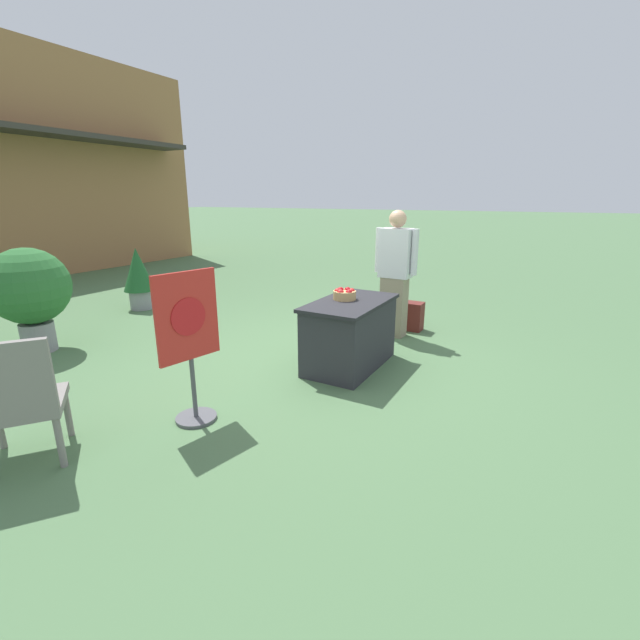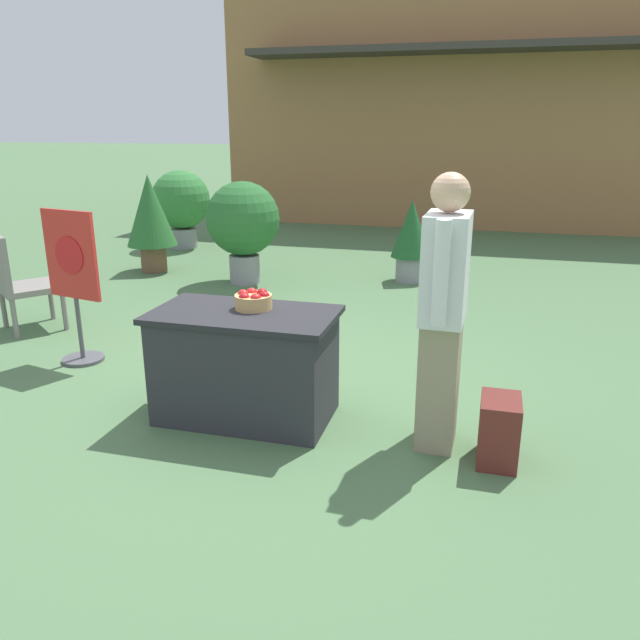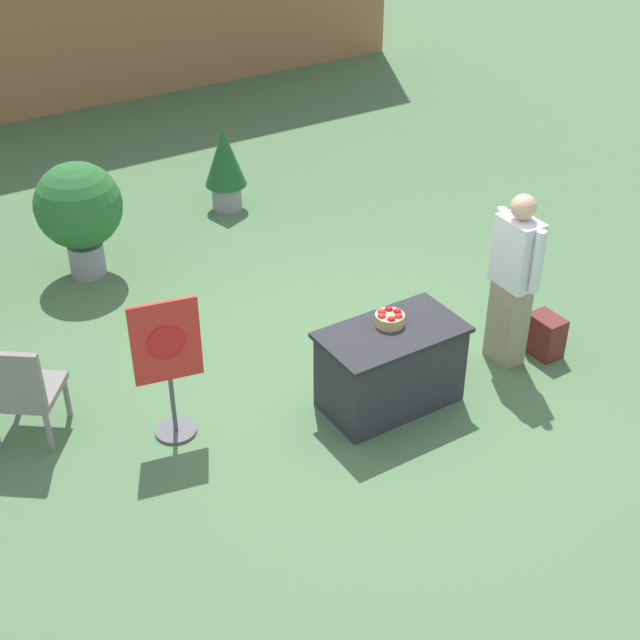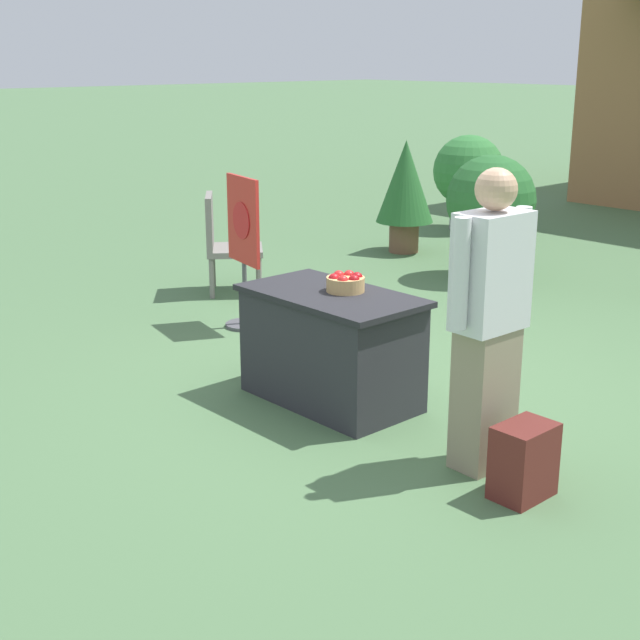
# 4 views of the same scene
# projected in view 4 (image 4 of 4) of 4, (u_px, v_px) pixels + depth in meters

# --- Properties ---
(ground_plane) EXTENTS (120.00, 120.00, 0.00)m
(ground_plane) POSITION_uv_depth(u_px,v_px,m) (383.00, 383.00, 6.58)
(ground_plane) COLOR #4C7047
(display_table) EXTENTS (1.27, 0.71, 0.78)m
(display_table) POSITION_uv_depth(u_px,v_px,m) (331.00, 347.00, 6.13)
(display_table) COLOR #2D2D33
(display_table) RESTS_ON ground_plane
(apple_basket) EXTENTS (0.26, 0.26, 0.13)m
(apple_basket) POSITION_uv_depth(u_px,v_px,m) (346.00, 282.00, 6.04)
(apple_basket) COLOR tan
(apple_basket) RESTS_ON display_table
(person_visitor) EXTENTS (0.27, 0.61, 1.75)m
(person_visitor) POSITION_uv_depth(u_px,v_px,m) (489.00, 320.00, 5.01)
(person_visitor) COLOR gray
(person_visitor) RESTS_ON ground_plane
(backpack) EXTENTS (0.24, 0.34, 0.42)m
(backpack) POSITION_uv_depth(u_px,v_px,m) (524.00, 461.00, 4.84)
(backpack) COLOR maroon
(backpack) RESTS_ON ground_plane
(poster_board) EXTENTS (0.57, 0.36, 1.34)m
(poster_board) POSITION_uv_depth(u_px,v_px,m) (244.00, 246.00, 7.75)
(poster_board) COLOR #4C4C51
(poster_board) RESTS_ON ground_plane
(patio_chair) EXTENTS (0.77, 0.77, 1.00)m
(patio_chair) POSITION_uv_depth(u_px,v_px,m) (224.00, 240.00, 8.96)
(patio_chair) COLOR gray
(patio_chair) RESTS_ON ground_plane
(potted_plant_near_right) EXTENTS (0.97, 0.97, 1.29)m
(potted_plant_near_right) POSITION_uv_depth(u_px,v_px,m) (468.00, 174.00, 12.17)
(potted_plant_near_right) COLOR gray
(potted_plant_near_right) RESTS_ON ground_plane
(potted_plant_far_left) EXTENTS (0.95, 0.95, 1.33)m
(potted_plant_far_left) POSITION_uv_depth(u_px,v_px,m) (491.00, 204.00, 9.46)
(potted_plant_far_left) COLOR gray
(potted_plant_far_left) RESTS_ON ground_plane
(potted_plant_near_left) EXTENTS (0.70, 0.70, 1.36)m
(potted_plant_near_left) POSITION_uv_depth(u_px,v_px,m) (405.00, 187.00, 10.74)
(potted_plant_near_left) COLOR brown
(potted_plant_near_left) RESTS_ON ground_plane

